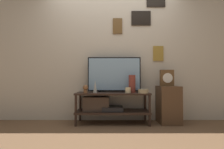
{
  "coord_description": "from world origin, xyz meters",
  "views": [
    {
      "loc": [
        -0.01,
        -2.84,
        0.79
      ],
      "look_at": [
        0.0,
        0.27,
        0.86
      ],
      "focal_mm": 28.0,
      "sensor_mm": 36.0,
      "label": 1
    }
  ],
  "objects_px": {
    "vase_slim_bronze": "(94,86)",
    "mantel_clock": "(166,78)",
    "television": "(113,74)",
    "vase_wide_bowl": "(143,91)",
    "vase_tall_ceramic": "(131,84)",
    "candle_jar": "(127,90)",
    "decorative_bust": "(85,89)"
  },
  "relations": [
    {
      "from": "vase_slim_bronze",
      "to": "mantel_clock",
      "type": "relative_size",
      "value": 0.75
    },
    {
      "from": "television",
      "to": "vase_wide_bowl",
      "type": "bearing_deg",
      "value": -27.03
    },
    {
      "from": "vase_tall_ceramic",
      "to": "candle_jar",
      "type": "distance_m",
      "value": 0.17
    },
    {
      "from": "television",
      "to": "mantel_clock",
      "type": "height_order",
      "value": "television"
    },
    {
      "from": "decorative_bust",
      "to": "mantel_clock",
      "type": "relative_size",
      "value": 0.49
    },
    {
      "from": "vase_slim_bronze",
      "to": "mantel_clock",
      "type": "xyz_separation_m",
      "value": [
        1.29,
        0.03,
        0.15
      ]
    },
    {
      "from": "television",
      "to": "mantel_clock",
      "type": "relative_size",
      "value": 3.33
    },
    {
      "from": "vase_tall_ceramic",
      "to": "mantel_clock",
      "type": "xyz_separation_m",
      "value": [
        0.63,
        0.05,
        0.1
      ]
    },
    {
      "from": "television",
      "to": "vase_wide_bowl",
      "type": "distance_m",
      "value": 0.62
    },
    {
      "from": "vase_tall_ceramic",
      "to": "decorative_bust",
      "type": "relative_size",
      "value": 2.17
    },
    {
      "from": "vase_slim_bronze",
      "to": "decorative_bust",
      "type": "relative_size",
      "value": 1.53
    },
    {
      "from": "vase_wide_bowl",
      "to": "decorative_bust",
      "type": "relative_size",
      "value": 1.22
    },
    {
      "from": "candle_jar",
      "to": "mantel_clock",
      "type": "relative_size",
      "value": 0.34
    },
    {
      "from": "vase_slim_bronze",
      "to": "mantel_clock",
      "type": "height_order",
      "value": "mantel_clock"
    },
    {
      "from": "vase_tall_ceramic",
      "to": "vase_slim_bronze",
      "type": "xyz_separation_m",
      "value": [
        -0.65,
        0.02,
        -0.05
      ]
    },
    {
      "from": "vase_slim_bronze",
      "to": "television",
      "type": "bearing_deg",
      "value": 16.05
    },
    {
      "from": "television",
      "to": "vase_wide_bowl",
      "type": "height_order",
      "value": "television"
    },
    {
      "from": "candle_jar",
      "to": "vase_tall_ceramic",
      "type": "bearing_deg",
      "value": 49.7
    },
    {
      "from": "vase_wide_bowl",
      "to": "decorative_bust",
      "type": "distance_m",
      "value": 0.98
    },
    {
      "from": "mantel_clock",
      "to": "candle_jar",
      "type": "bearing_deg",
      "value": -168.13
    },
    {
      "from": "decorative_bust",
      "to": "mantel_clock",
      "type": "height_order",
      "value": "mantel_clock"
    },
    {
      "from": "vase_wide_bowl",
      "to": "mantel_clock",
      "type": "xyz_separation_m",
      "value": [
        0.46,
        0.18,
        0.23
      ]
    },
    {
      "from": "candle_jar",
      "to": "decorative_bust",
      "type": "bearing_deg",
      "value": -176.22
    },
    {
      "from": "television",
      "to": "vase_slim_bronze",
      "type": "distance_m",
      "value": 0.42
    },
    {
      "from": "television",
      "to": "vase_slim_bronze",
      "type": "height_order",
      "value": "television"
    },
    {
      "from": "mantel_clock",
      "to": "vase_wide_bowl",
      "type": "bearing_deg",
      "value": -158.51
    },
    {
      "from": "vase_tall_ceramic",
      "to": "television",
      "type": "bearing_deg",
      "value": 158.84
    },
    {
      "from": "vase_tall_ceramic",
      "to": "decorative_bust",
      "type": "height_order",
      "value": "vase_tall_ceramic"
    },
    {
      "from": "candle_jar",
      "to": "decorative_bust",
      "type": "height_order",
      "value": "decorative_bust"
    },
    {
      "from": "candle_jar",
      "to": "mantel_clock",
      "type": "distance_m",
      "value": 0.76
    },
    {
      "from": "candle_jar",
      "to": "vase_wide_bowl",
      "type": "bearing_deg",
      "value": -6.73
    },
    {
      "from": "vase_wide_bowl",
      "to": "television",
      "type": "bearing_deg",
      "value": 152.97
    }
  ]
}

